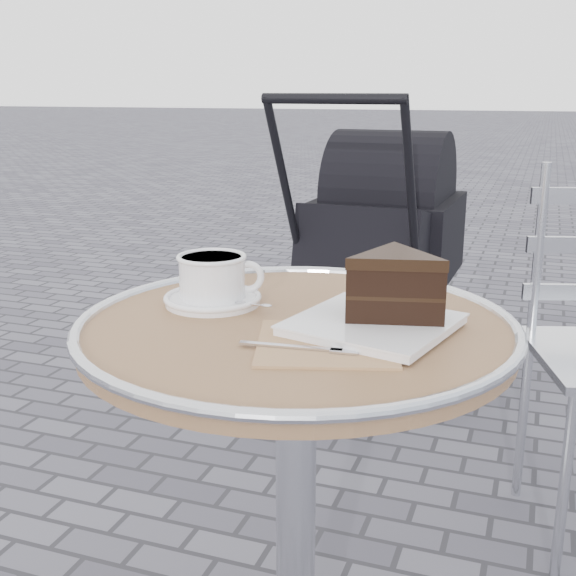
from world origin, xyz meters
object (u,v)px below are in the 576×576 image
(cafe_table, at_px, (296,415))
(cappuccino_set, at_px, (214,282))
(cake_plate_set, at_px, (388,295))
(baby_stroller, at_px, (381,251))

(cafe_table, relative_size, cappuccino_set, 3.76)
(cake_plate_set, xyz_separation_m, baby_stroller, (-0.37, 1.64, -0.30))
(cafe_table, distance_m, baby_stroller, 1.68)
(baby_stroller, bearing_deg, cafe_table, -80.55)
(baby_stroller, bearing_deg, cake_plate_set, -75.54)
(cafe_table, height_order, cake_plate_set, cake_plate_set)
(cafe_table, bearing_deg, cappuccino_set, 162.98)
(cappuccino_set, relative_size, baby_stroller, 0.18)
(cappuccino_set, relative_size, cake_plate_set, 0.57)
(cake_plate_set, bearing_deg, baby_stroller, 116.38)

